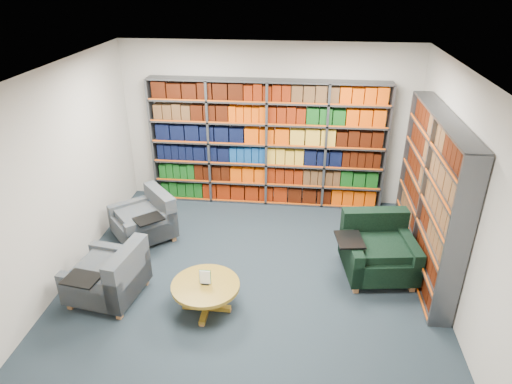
# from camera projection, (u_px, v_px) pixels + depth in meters

# --- Properties ---
(room_shell) EXTENTS (5.02, 5.02, 2.82)m
(room_shell) POSITION_uv_depth(u_px,v_px,m) (251.00, 188.00, 5.63)
(room_shell) COLOR black
(room_shell) RESTS_ON ground
(bookshelf_back) EXTENTS (4.00, 0.28, 2.20)m
(bookshelf_back) POSITION_uv_depth(u_px,v_px,m) (267.00, 145.00, 7.85)
(bookshelf_back) COLOR #47494F
(bookshelf_back) RESTS_ON ground
(bookshelf_right) EXTENTS (0.28, 2.50, 2.20)m
(bookshelf_right) POSITION_uv_depth(u_px,v_px,m) (430.00, 197.00, 6.08)
(bookshelf_right) COLOR #47494F
(bookshelf_right) RESTS_ON ground
(chair_teal_left) EXTENTS (1.15, 1.15, 0.74)m
(chair_teal_left) POSITION_uv_depth(u_px,v_px,m) (148.00, 220.00, 7.12)
(chair_teal_left) COLOR #061B3D
(chair_teal_left) RESTS_ON ground
(chair_green_right) EXTENTS (1.14, 1.03, 0.83)m
(chair_green_right) POSITION_uv_depth(u_px,v_px,m) (377.00, 250.00, 6.31)
(chair_green_right) COLOR black
(chair_green_right) RESTS_ON ground
(chair_teal_front) EXTENTS (0.95, 1.05, 0.76)m
(chair_teal_front) POSITION_uv_depth(u_px,v_px,m) (112.00, 278.00, 5.80)
(chair_teal_front) COLOR #061B3D
(chair_teal_front) RESTS_ON ground
(coffee_table) EXTENTS (0.84, 0.84, 0.59)m
(coffee_table) POSITION_uv_depth(u_px,v_px,m) (206.00, 289.00, 5.58)
(coffee_table) COLOR olive
(coffee_table) RESTS_ON ground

